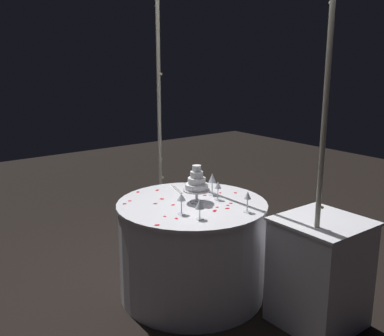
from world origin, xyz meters
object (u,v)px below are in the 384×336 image
object	(u,v)px
tiered_cake	(197,183)
wine_glass_2	(200,177)
main_table	(192,249)
wine_glass_1	(212,179)
cake_knife	(176,188)
wine_glass_4	(181,198)
wine_glass_5	(200,204)
wine_glass_0	(248,197)
side_table	(320,272)
wine_glass_3	(218,186)
decorative_arch	(225,101)

from	to	relation	value
tiered_cake	wine_glass_2	distance (m)	0.34
main_table	wine_glass_1	world-z (taller)	wine_glass_1
wine_glass_1	cake_knife	size ratio (longest dim) A/B	0.64
wine_glass_4	cake_knife	distance (m)	0.68
wine_glass_5	tiered_cake	bearing A→B (deg)	145.39
wine_glass_0	wine_glass_2	distance (m)	0.66
main_table	wine_glass_0	xyz separation A→B (m)	(0.43, 0.20, 0.52)
tiered_cake	wine_glass_1	xyz separation A→B (m)	(-0.08, 0.23, -0.02)
side_table	wine_glass_5	world-z (taller)	wine_glass_5
wine_glass_5	main_table	bearing A→B (deg)	151.05
tiered_cake	wine_glass_2	size ratio (longest dim) A/B	1.83
main_table	wine_glass_3	size ratio (longest dim) A/B	7.83
decorative_arch	wine_glass_3	distance (m)	0.69
tiered_cake	wine_glass_4	distance (m)	0.30
wine_glass_3	wine_glass_0	bearing A→B (deg)	-3.12
side_table	wine_glass_0	distance (m)	0.76
wine_glass_1	wine_glass_4	xyz separation A→B (m)	(0.23, -0.49, -0.02)
decorative_arch	wine_glass_5	bearing A→B (deg)	-57.28
wine_glass_0	wine_glass_1	size ratio (longest dim) A/B	0.86
wine_glass_5	side_table	bearing A→B (deg)	49.14
wine_glass_5	cake_knife	size ratio (longest dim) A/B	0.54
main_table	wine_glass_4	distance (m)	0.59
decorative_arch	wine_glass_5	distance (m)	0.91
decorative_arch	wine_glass_0	size ratio (longest dim) A/B	15.64
tiered_cake	wine_glass_5	world-z (taller)	tiered_cake
main_table	wine_glass_0	distance (m)	0.70
tiered_cake	cake_knife	distance (m)	0.45
wine_glass_2	cake_knife	xyz separation A→B (m)	(-0.17, -0.14, -0.12)
wine_glass_1	wine_glass_2	size ratio (longest dim) A/B	1.11
wine_glass_5	wine_glass_3	bearing A→B (deg)	123.88
main_table	side_table	world-z (taller)	side_table
side_table	main_table	bearing A→B (deg)	-152.08
wine_glass_4	wine_glass_5	bearing A→B (deg)	13.07
main_table	tiered_cake	distance (m)	0.56
wine_glass_1	wine_glass_0	bearing A→B (deg)	-8.08
tiered_cake	wine_glass_0	world-z (taller)	tiered_cake
wine_glass_2	decorative_arch	bearing A→B (deg)	16.23
wine_glass_1	wine_glass_5	size ratio (longest dim) A/B	1.19
wine_glass_0	side_table	bearing A→B (deg)	30.55
side_table	wine_glass_2	bearing A→B (deg)	-169.33
decorative_arch	side_table	bearing A→B (deg)	9.21
side_table	cake_knife	distance (m)	1.42
main_table	wine_glass_0	world-z (taller)	wine_glass_0
wine_glass_5	cake_knife	xyz separation A→B (m)	(-0.74, 0.31, -0.11)
wine_glass_3	cake_knife	bearing A→B (deg)	-169.00
wine_glass_2	wine_glass_4	bearing A→B (deg)	-51.14
side_table	cake_knife	bearing A→B (deg)	-164.88
wine_glass_4	wine_glass_1	bearing A→B (deg)	115.44
wine_glass_0	wine_glass_5	world-z (taller)	wine_glass_0
wine_glass_0	wine_glass_2	xyz separation A→B (m)	(-0.66, 0.07, 0.00)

